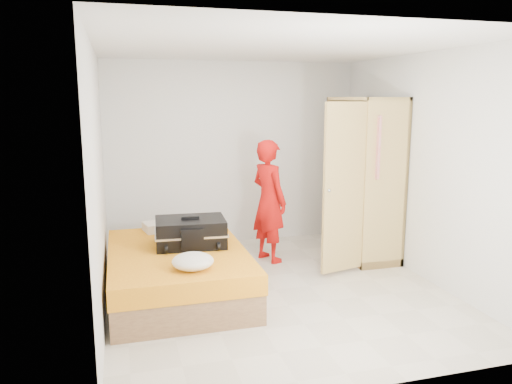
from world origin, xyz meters
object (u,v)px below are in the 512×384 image
object	(u,v)px
person	(269,201)
round_cushion	(193,261)
suitcase	(191,232)
bed	(178,272)
wardrobe	(362,183)

from	to	relation	value
person	round_cushion	bearing A→B (deg)	118.57
suitcase	round_cushion	size ratio (longest dim) A/B	2.02
person	suitcase	xyz separation A→B (m)	(-1.12, -0.73, -0.14)
bed	round_cushion	xyz separation A→B (m)	(0.07, -0.65, 0.32)
wardrobe	person	xyz separation A→B (m)	(-1.22, 0.17, -0.21)
wardrobe	person	bearing A→B (deg)	172.07
person	suitcase	distance (m)	1.35
person	suitcase	world-z (taller)	person
suitcase	round_cushion	world-z (taller)	suitcase
wardrobe	person	distance (m)	1.25
round_cushion	wardrobe	bearing A→B (deg)	28.74
bed	person	size ratio (longest dim) A/B	1.28
bed	wardrobe	bearing A→B (deg)	15.17
suitcase	round_cushion	distance (m)	0.78
bed	person	xyz separation A→B (m)	(1.29, 0.85, 0.54)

